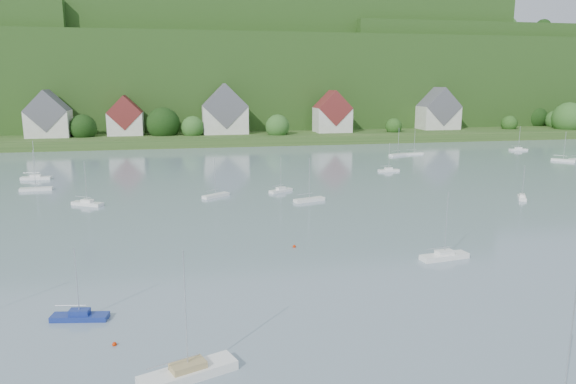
% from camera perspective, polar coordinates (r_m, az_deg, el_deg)
% --- Properties ---
extents(far_shore_strip, '(600.00, 60.00, 3.00)m').
position_cam_1_polar(far_shore_strip, '(209.10, -8.36, 6.10)').
color(far_shore_strip, '#2E4F1D').
rests_on(far_shore_strip, ground).
extents(forested_ridge, '(620.00, 181.22, 69.89)m').
position_cam_1_polar(forested_ridge, '(276.65, -9.23, 11.85)').
color(forested_ridge, '#1F4215').
rests_on(forested_ridge, ground).
extents(village_building_0, '(14.00, 10.40, 16.00)m').
position_cam_1_polar(village_building_0, '(200.09, -24.27, 7.25)').
color(village_building_0, beige).
rests_on(village_building_0, far_shore_strip).
extents(village_building_1, '(12.00, 9.36, 14.00)m').
position_cam_1_polar(village_building_1, '(198.16, -17.01, 7.51)').
color(village_building_1, beige).
rests_on(village_building_1, far_shore_strip).
extents(village_building_2, '(16.00, 11.44, 18.00)m').
position_cam_1_polar(village_building_2, '(196.83, -6.77, 8.36)').
color(village_building_2, beige).
rests_on(village_building_2, far_shore_strip).
extents(village_building_3, '(13.00, 10.40, 15.50)m').
position_cam_1_polar(village_building_3, '(202.16, 4.77, 8.24)').
color(village_building_3, beige).
rests_on(village_building_3, far_shore_strip).
extents(village_building_4, '(15.00, 10.40, 16.50)m').
position_cam_1_polar(village_building_4, '(222.49, 15.80, 8.20)').
color(village_building_4, beige).
rests_on(village_building_4, far_shore_strip).
extents(near_sailboat_1, '(5.30, 2.28, 6.93)m').
position_cam_1_polar(near_sailboat_1, '(53.89, -21.40, -12.22)').
color(near_sailboat_1, navy).
rests_on(near_sailboat_1, ground).
extents(near_sailboat_2, '(7.55, 4.55, 9.87)m').
position_cam_1_polar(near_sailboat_2, '(42.24, -10.64, -18.37)').
color(near_sailboat_2, white).
rests_on(near_sailboat_2, ground).
extents(near_sailboat_3, '(6.44, 2.64, 8.44)m').
position_cam_1_polar(near_sailboat_3, '(69.09, 16.40, -6.54)').
color(near_sailboat_3, white).
rests_on(near_sailboat_3, ground).
extents(mooring_buoy_3, '(0.43, 0.43, 0.43)m').
position_cam_1_polar(mooring_buoy_3, '(70.95, 0.68, -5.95)').
color(mooring_buoy_3, red).
rests_on(mooring_buoy_3, ground).
extents(mooring_buoy_5, '(0.39, 0.39, 0.39)m').
position_cam_1_polar(mooring_buoy_5, '(48.33, -18.08, -15.35)').
color(mooring_buoy_5, red).
rests_on(mooring_buoy_5, ground).
extents(far_sailboat_cluster, '(184.10, 67.80, 8.71)m').
position_cam_1_polar(far_sailboat_cluster, '(126.49, -2.02, 2.08)').
color(far_sailboat_cluster, white).
rests_on(far_sailboat_cluster, ground).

